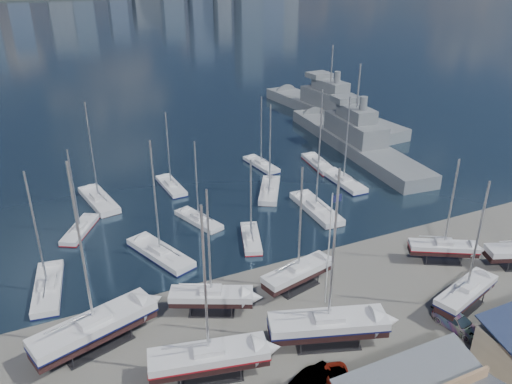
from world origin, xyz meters
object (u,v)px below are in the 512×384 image
naval_ship_west (329,110)px  flagpole (330,242)px  sailboat_cradle_0 (95,327)px  naval_ship_east (354,141)px

naval_ship_west → flagpole: bearing=142.8°
flagpole → naval_ship_west: bearing=57.3°
sailboat_cradle_0 → flagpole: 24.07m
naval_ship_west → sailboat_cradle_0: bearing=128.1°
sailboat_cradle_0 → naval_ship_west: 84.27m
flagpole → naval_ship_east: bearing=51.7°
flagpole → sailboat_cradle_0: bearing=171.5°
sailboat_cradle_0 → naval_ship_west: sailboat_cradle_0 is taller
naval_ship_west → flagpole: naval_ship_west is taller
sailboat_cradle_0 → naval_ship_west: (62.06, 57.00, -0.55)m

